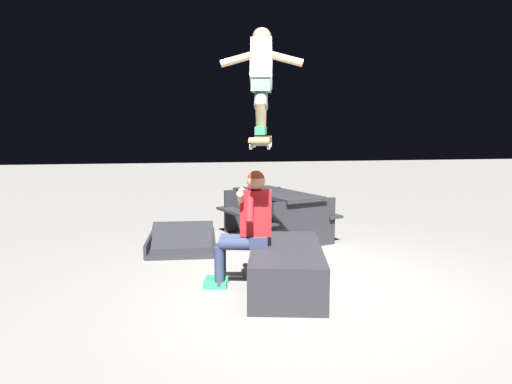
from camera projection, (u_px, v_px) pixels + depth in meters
name	position (u px, v px, depth m)	size (l,w,h in m)	color
ground_plane	(304.00, 289.00, 5.26)	(40.00, 40.00, 0.00)	gray
ledge_box_main	(286.00, 268.00, 5.25)	(1.64, 0.77, 0.47)	#28282D
person_sitting_on_ledge	(246.00, 223.00, 5.26)	(0.59, 0.78, 1.30)	#2D3856
skateboard	(261.00, 141.00, 5.05)	(1.04, 0.43, 0.13)	#AD8451
skater_airborne	(261.00, 76.00, 5.02)	(0.64, 0.88, 1.12)	#2D9E66
kicker_ramp	(182.00, 245.00, 7.02)	(1.29, 1.04, 0.40)	#28282D
picnic_table_back	(277.00, 207.00, 7.67)	(2.06, 1.84, 0.75)	#28282D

